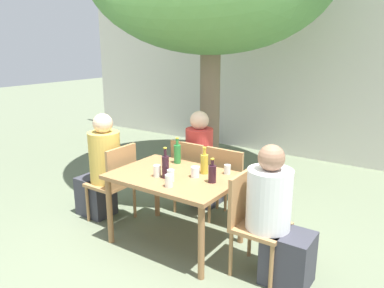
% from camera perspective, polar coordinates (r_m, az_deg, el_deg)
% --- Properties ---
extents(ground_plane, '(30.00, 30.00, 0.00)m').
position_cam_1_polar(ground_plane, '(4.05, -2.47, -14.67)').
color(ground_plane, '#667056').
extents(cafe_building_wall, '(10.00, 0.08, 2.80)m').
position_cam_1_polar(cafe_building_wall, '(6.89, 16.48, 9.46)').
color(cafe_building_wall, beige).
rests_on(cafe_building_wall, ground_plane).
extents(dining_table_front, '(1.24, 0.88, 0.75)m').
position_cam_1_polar(dining_table_front, '(3.77, -2.58, -6.00)').
color(dining_table_front, '#996B42').
rests_on(dining_table_front, ground_plane).
extents(patio_chair_0, '(0.44, 0.44, 0.92)m').
position_cam_1_polar(patio_chair_0, '(4.35, -11.62, -5.24)').
color(patio_chair_0, '#A87A4C').
rests_on(patio_chair_0, ground_plane).
extents(patio_chair_1, '(0.44, 0.44, 0.92)m').
position_cam_1_polar(patio_chair_1, '(3.42, 9.16, -10.93)').
color(patio_chair_1, '#A87A4C').
rests_on(patio_chair_1, ground_plane).
extents(patio_chair_2, '(0.44, 0.44, 0.92)m').
position_cam_1_polar(patio_chair_2, '(4.46, 0.06, -4.38)').
color(patio_chair_2, '#A87A4C').
rests_on(patio_chair_2, ground_plane).
extents(patio_chair_3, '(0.44, 0.44, 0.92)m').
position_cam_1_polar(patio_chair_3, '(4.22, 5.65, -5.63)').
color(patio_chair_3, '#A87A4C').
rests_on(patio_chair_3, ground_plane).
extents(person_seated_0, '(0.58, 0.36, 1.26)m').
position_cam_1_polar(person_seated_0, '(4.49, -13.71, -4.03)').
color(person_seated_0, '#383842').
rests_on(person_seated_0, ground_plane).
extents(person_seated_1, '(0.59, 0.39, 1.21)m').
position_cam_1_polar(person_seated_1, '(3.33, 12.83, -11.34)').
color(person_seated_1, '#383842').
rests_on(person_seated_1, ground_plane).
extents(person_seated_2, '(0.33, 0.56, 1.24)m').
position_cam_1_polar(person_seated_2, '(4.64, 1.68, -3.14)').
color(person_seated_2, '#383842').
rests_on(person_seated_2, ground_plane).
extents(wine_bottle_0, '(0.07, 0.07, 0.31)m').
position_cam_1_polar(wine_bottle_0, '(3.62, -4.06, -3.39)').
color(wine_bottle_0, '#331923').
rests_on(wine_bottle_0, dining_table_front).
extents(wine_bottle_1, '(0.07, 0.07, 0.24)m').
position_cam_1_polar(wine_bottle_1, '(3.51, 3.10, -4.46)').
color(wine_bottle_1, '#331923').
rests_on(wine_bottle_1, dining_table_front).
extents(oil_cruet_2, '(0.08, 0.08, 0.27)m').
position_cam_1_polar(oil_cruet_2, '(3.74, 1.89, -2.95)').
color(oil_cruet_2, gold).
rests_on(oil_cruet_2, dining_table_front).
extents(green_bottle_3, '(0.08, 0.08, 0.29)m').
position_cam_1_polar(green_bottle_3, '(4.06, -2.25, -1.42)').
color(green_bottle_3, '#287A38').
rests_on(green_bottle_3, dining_table_front).
extents(drinking_glass_0, '(0.07, 0.07, 0.11)m').
position_cam_1_polar(drinking_glass_0, '(3.56, -3.27, -4.81)').
color(drinking_glass_0, silver).
rests_on(drinking_glass_0, dining_table_front).
extents(drinking_glass_1, '(0.07, 0.07, 0.09)m').
position_cam_1_polar(drinking_glass_1, '(3.76, 5.41, -3.86)').
color(drinking_glass_1, silver).
rests_on(drinking_glass_1, dining_table_front).
extents(drinking_glass_2, '(0.08, 0.08, 0.10)m').
position_cam_1_polar(drinking_glass_2, '(3.66, 0.49, -4.28)').
color(drinking_glass_2, white).
rests_on(drinking_glass_2, dining_table_front).
extents(drinking_glass_3, '(0.07, 0.07, 0.11)m').
position_cam_1_polar(drinking_glass_3, '(3.42, -3.52, -5.62)').
color(drinking_glass_3, silver).
rests_on(drinking_glass_3, dining_table_front).
extents(drinking_glass_4, '(0.07, 0.07, 0.12)m').
position_cam_1_polar(drinking_glass_4, '(3.68, -5.34, -4.10)').
color(drinking_glass_4, silver).
rests_on(drinking_glass_4, dining_table_front).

